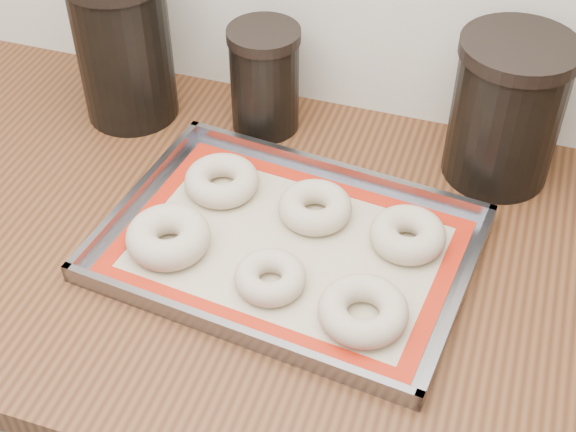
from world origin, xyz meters
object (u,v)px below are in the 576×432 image
(bagel_back_left, at_px, (222,181))
(bagel_back_right, at_px, (408,235))
(bagel_front_mid, at_px, (270,277))
(canister_right, at_px, (507,110))
(baking_tray, at_px, (288,246))
(bagel_back_mid, at_px, (315,207))
(canister_left, at_px, (124,45))
(bagel_front_right, at_px, (363,311))
(canister_mid, at_px, (265,79))
(bagel_front_left, at_px, (168,237))

(bagel_back_left, bearing_deg, bagel_back_right, -5.54)
(bagel_front_mid, relative_size, canister_right, 0.42)
(baking_tray, relative_size, bagel_back_mid, 5.02)
(bagel_back_mid, xyz_separation_m, canister_left, (-0.34, 0.15, 0.10))
(bagel_front_right, relative_size, bagel_back_right, 1.09)
(bagel_back_left, distance_m, bagel_back_right, 0.27)
(bagel_back_left, distance_m, canister_left, 0.26)
(bagel_back_mid, bearing_deg, bagel_back_left, 175.12)
(bagel_back_right, distance_m, canister_right, 0.23)
(bagel_front_right, distance_m, canister_mid, 0.42)
(bagel_back_mid, height_order, canister_mid, canister_mid)
(bagel_back_left, relative_size, canister_left, 0.44)
(baking_tray, bearing_deg, canister_left, 146.52)
(canister_right, bearing_deg, bagel_back_left, -154.69)
(bagel_front_mid, xyz_separation_m, bagel_front_right, (0.12, -0.02, 0.00))
(baking_tray, distance_m, bagel_front_left, 0.15)
(canister_left, bearing_deg, canister_mid, 8.49)
(bagel_front_right, bearing_deg, bagel_front_left, 171.65)
(canister_left, bearing_deg, bagel_back_left, -33.93)
(baking_tray, bearing_deg, bagel_back_right, 20.13)
(bagel_front_right, distance_m, canister_left, 0.55)
(bagel_front_mid, xyz_separation_m, canister_right, (0.23, 0.32, 0.09))
(bagel_front_left, relative_size, bagel_front_mid, 1.23)
(bagel_front_mid, distance_m, bagel_front_right, 0.12)
(bagel_front_right, xyz_separation_m, bagel_back_right, (0.02, 0.14, 0.00))
(baking_tray, distance_m, bagel_back_left, 0.15)
(bagel_front_mid, xyz_separation_m, bagel_back_mid, (0.02, 0.14, 0.00))
(bagel_front_left, distance_m, bagel_front_right, 0.27)
(bagel_back_right, height_order, canister_mid, canister_mid)
(baking_tray, distance_m, bagel_back_right, 0.15)
(bagel_front_left, bearing_deg, bagel_front_mid, -8.43)
(bagel_front_left, relative_size, canister_right, 0.52)
(bagel_back_left, xyz_separation_m, canister_left, (-0.20, 0.14, 0.10))
(baking_tray, bearing_deg, bagel_front_left, -161.45)
(bagel_front_left, height_order, bagel_front_mid, bagel_front_left)
(canister_left, bearing_deg, bagel_front_left, -55.45)
(bagel_front_mid, bearing_deg, bagel_front_right, -8.24)
(canister_right, bearing_deg, bagel_front_right, -108.17)
(bagel_back_mid, distance_m, canister_mid, 0.23)
(bagel_back_left, relative_size, canister_mid, 0.63)
(bagel_front_right, bearing_deg, canister_right, 71.83)
(bagel_back_left, bearing_deg, canister_left, 146.07)
(canister_left, distance_m, canister_mid, 0.21)
(bagel_front_mid, bearing_deg, canister_left, 138.83)
(bagel_back_right, height_order, canister_right, canister_right)
(bagel_front_left, distance_m, bagel_front_mid, 0.15)
(bagel_front_mid, height_order, canister_left, canister_left)
(bagel_front_left, distance_m, canister_mid, 0.30)
(bagel_back_mid, bearing_deg, bagel_front_mid, -96.46)
(bagel_back_left, bearing_deg, bagel_back_mid, -4.88)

